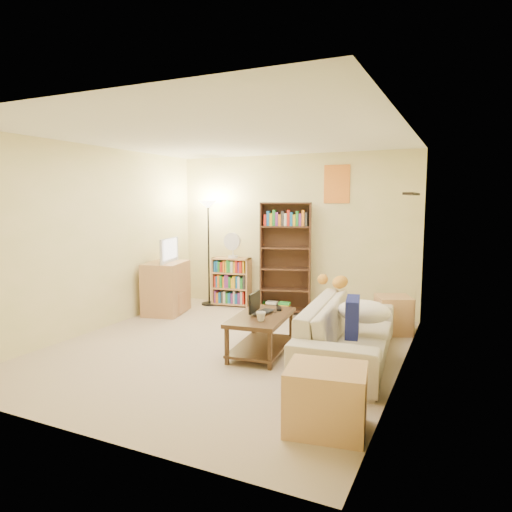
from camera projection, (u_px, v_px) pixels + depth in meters
name	position (u px, v px, depth m)	size (l,w,h in m)	color
room	(225.00, 213.00, 5.29)	(4.50, 4.54, 2.52)	tan
sofa	(348.00, 331.00, 5.08)	(1.04, 2.25, 0.64)	beige
navy_pillow	(352.00, 317.00, 4.57)	(0.42, 0.13, 0.38)	navy
cream_blanket	(364.00, 311.00, 5.05)	(0.59, 0.42, 0.25)	white
tabby_cat	(337.00, 282.00, 5.91)	(0.50, 0.21, 0.17)	orange
coffee_table	(261.00, 328.00, 5.26)	(0.69, 1.09, 0.46)	#462E1B
laptop	(267.00, 313.00, 5.28)	(0.26, 0.37, 0.03)	black
laptop_screen	(255.00, 302.00, 5.31)	(0.01, 0.34, 0.23)	white
mug	(261.00, 316.00, 4.98)	(0.15, 0.15, 0.10)	silver
tv_remote	(279.00, 308.00, 5.52)	(0.06, 0.18, 0.02)	black
tv_stand	(166.00, 288.00, 7.18)	(0.54, 0.76, 0.81)	tan
television	(165.00, 250.00, 7.11)	(0.24, 0.66, 0.38)	black
tall_bookshelf	(286.00, 255.00, 7.13)	(0.83, 0.47, 1.74)	#48251B
short_bookshelf	(231.00, 282.00, 7.70)	(0.67, 0.35, 0.82)	tan
desk_fan	(232.00, 244.00, 7.57)	(0.29, 0.16, 0.43)	white
floor_lamp	(208.00, 222.00, 7.64)	(0.30, 0.30, 1.77)	black
side_table	(393.00, 315.00, 6.11)	(0.44, 0.44, 0.50)	tan
end_cabinet	(326.00, 399.00, 3.51)	(0.60, 0.50, 0.50)	tan
book_stacks	(274.00, 307.00, 7.19)	(0.69, 0.37, 0.22)	red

